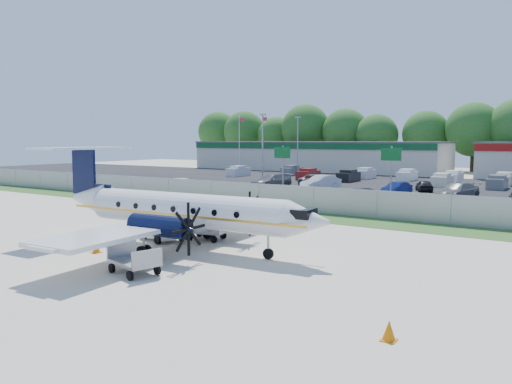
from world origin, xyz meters
The scene contains 29 objects.
ground centered at (0.00, 0.00, 0.00)m, with size 170.00×170.00×0.00m, color beige.
grass_verge centered at (0.00, 12.00, 0.01)m, with size 170.00×4.00×0.02m, color #2D561E.
access_road centered at (0.00, 19.00, 0.01)m, with size 170.00×8.00×0.02m, color black.
parking_lot centered at (0.00, 40.00, 0.01)m, with size 170.00×32.00×0.02m, color black.
perimeter_fence centered at (0.00, 14.00, 1.00)m, with size 120.00×0.06×1.99m.
building_west centered at (-24.00, 61.98, 2.63)m, with size 46.40×12.40×5.24m.
sign_left centered at (-8.00, 22.91, 3.61)m, with size 1.80×0.26×5.00m.
sign_mid centered at (3.00, 22.91, 3.61)m, with size 1.80×0.26×5.00m.
flagpole_west centered at (-35.92, 55.00, 5.64)m, with size 1.06×0.12×10.00m.
flagpole_east centered at (-30.92, 55.00, 5.64)m, with size 1.06×0.12×10.00m.
light_pole_nw centered at (-20.00, 38.00, 5.23)m, with size 0.90×0.35×9.09m.
light_pole_sw centered at (-20.00, 48.00, 5.23)m, with size 0.90×0.35×9.09m.
tree_line centered at (0.00, 74.00, 0.00)m, with size 112.00×6.00×14.00m, color #225519, non-canonical shape.
aircraft centered at (-0.14, -0.88, 1.98)m, with size 16.62×16.39×5.14m.
pushback_tug centered at (-2.18, -0.05, 0.60)m, with size 2.64×2.24×1.26m.
baggage_cart_near centered at (-0.26, 1.37, 0.53)m, with size 2.38×1.72×1.13m.
baggage_cart_far centered at (1.71, -5.81, 0.55)m, with size 2.52×1.87×1.18m.
cone_nose centered at (12.86, -6.78, 0.28)m, with size 0.41×0.41×0.59m.
cone_port_wing centered at (-2.81, -4.12, 0.29)m, with size 0.43×0.43×0.61m.
cone_starboard_wing centered at (-1.39, 14.00, 0.25)m, with size 0.38×0.38×0.54m.
road_car_west centered at (-17.21, 18.30, 0.00)m, with size 2.73×5.92×1.64m, color silver.
road_car_mid centered at (1.00, 20.31, 0.00)m, with size 1.54×4.41×1.45m, color black.
parked_car_a centered at (-13.24, 29.20, 0.00)m, with size 2.27×5.58×1.62m, color #595B5E.
parked_car_b centered at (-7.11, 29.77, 0.00)m, with size 1.75×5.01×1.65m, color silver.
parked_car_c centered at (1.48, 29.49, 0.00)m, with size 1.40×4.02×1.32m, color navy.
parked_car_d centered at (7.36, 28.69, 0.00)m, with size 2.24×5.51×1.60m, color #595B5E.
parked_car_f centered at (-10.10, 34.42, 0.00)m, with size 2.31×5.01×1.39m, color #595B5E.
parked_car_g centered at (2.88, 34.51, 0.00)m, with size 1.51×3.74×1.28m, color black.
far_parking_rows centered at (0.00, 45.00, 0.00)m, with size 56.00×10.00×1.60m, color gray, non-canonical shape.
Camera 1 is at (17.13, -19.97, 5.57)m, focal length 35.00 mm.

